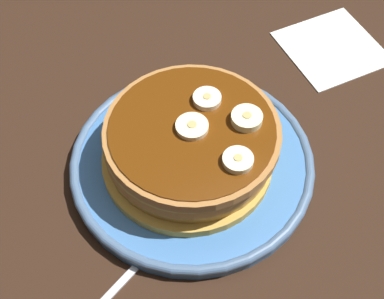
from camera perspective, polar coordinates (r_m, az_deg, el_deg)
The scene contains 8 objects.
ground_plane at distance 59.02cm, azimuth 0.00°, elevation -2.71°, with size 140.00×140.00×3.00cm, color black.
plate at distance 57.00cm, azimuth 0.00°, elevation -1.36°, with size 24.83×24.83×1.75cm.
pancake_stack at distance 54.66cm, azimuth -0.15°, elevation 0.75°, with size 18.02×17.64×5.20cm.
banana_slice_0 at distance 51.95cm, azimuth 0.03°, elevation 1.88°, with size 3.12×3.12×0.76cm.
banana_slice_1 at distance 50.07cm, azimuth 4.70°, elevation -1.12°, with size 2.83×2.83×0.88cm.
banana_slice_2 at distance 52.94cm, azimuth 5.59°, elevation 3.15°, with size 3.00×3.00×1.06cm.
banana_slice_3 at distance 54.41cm, azimuth 1.54°, elevation 5.15°, with size 2.78×2.78×0.86cm.
napkin at distance 71.21cm, azimuth 14.06°, elevation 10.07°, with size 11.00×11.00×0.30cm, color white.
Camera 1 is at (-13.80, -29.36, 47.81)cm, focal length 52.35 mm.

